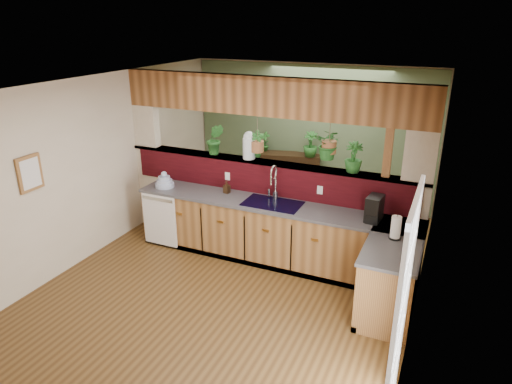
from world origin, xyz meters
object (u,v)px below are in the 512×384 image
at_px(paper_towel, 396,228).
at_px(glass_jar, 249,145).
at_px(dish_stack, 164,182).
at_px(soap_dispenser, 227,187).
at_px(faucet, 274,181).
at_px(shelving_console, 284,176).
at_px(coffee_maker, 374,210).

distance_m(paper_towel, glass_jar, 2.46).
bearing_deg(dish_stack, soap_dispenser, 9.48).
bearing_deg(glass_jar, faucet, -24.53).
height_order(soap_dispenser, shelving_console, soap_dispenser).
xyz_separation_m(dish_stack, paper_towel, (3.50, -0.36, 0.06)).
relative_size(paper_towel, glass_jar, 0.74).
distance_m(soap_dispenser, shelving_console, 2.22).
xyz_separation_m(faucet, coffee_maker, (1.44, -0.15, -0.13)).
xyz_separation_m(dish_stack, coffee_maker, (3.18, 0.05, 0.07)).
height_order(glass_jar, shelving_console, glass_jar).
relative_size(coffee_maker, paper_towel, 1.09).
distance_m(soap_dispenser, coffee_maker, 2.19).
bearing_deg(faucet, shelving_console, 106.76).
bearing_deg(shelving_console, dish_stack, -129.27).
relative_size(faucet, glass_jar, 1.27).
height_order(dish_stack, coffee_maker, coffee_maker).
bearing_deg(dish_stack, shelving_console, 64.87).
height_order(coffee_maker, paper_towel, coffee_maker).
bearing_deg(coffee_maker, soap_dispenser, -176.81).
relative_size(soap_dispenser, coffee_maker, 0.55).
distance_m(faucet, shelving_console, 2.32).
xyz_separation_m(glass_jar, shelving_console, (-0.15, 1.90, -1.10)).
distance_m(coffee_maker, shelving_console, 3.14).
relative_size(dish_stack, paper_towel, 0.95).
distance_m(dish_stack, glass_jar, 1.45).
relative_size(faucet, soap_dispenser, 2.89).
bearing_deg(paper_towel, glass_jar, 160.71).
height_order(soap_dispenser, glass_jar, glass_jar).
xyz_separation_m(faucet, glass_jar, (-0.49, 0.22, 0.41)).
bearing_deg(paper_towel, dish_stack, 174.08).
height_order(coffee_maker, shelving_console, coffee_maker).
bearing_deg(paper_towel, shelving_console, 131.85).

